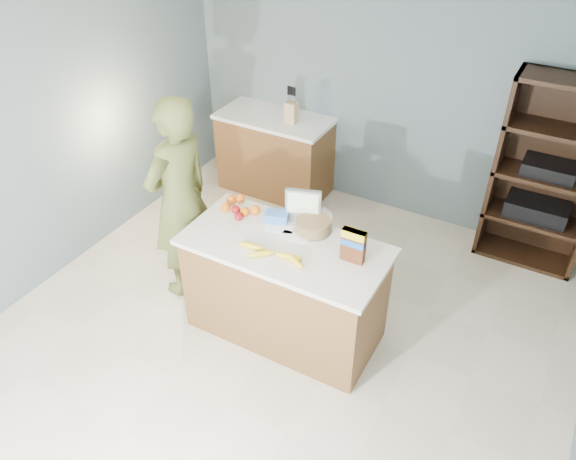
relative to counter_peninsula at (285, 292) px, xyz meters
The scene contains 15 objects.
floor 0.51m from the counter_peninsula, 90.00° to the right, with size 4.50×5.00×0.02m, color beige.
walls 1.27m from the counter_peninsula, 90.00° to the right, with size 4.52×5.02×2.51m.
counter_peninsula is the anchor object (origin of this frame).
back_cabinet 2.25m from the counter_peninsula, 122.28° to the left, with size 1.24×0.62×0.90m.
shelving_unit 2.61m from the counter_peninsula, 52.89° to the left, with size 0.90×0.40×1.80m.
person 1.16m from the counter_peninsula, behind, with size 0.66×0.44×1.82m, color brown.
knife_block 2.19m from the counter_peninsula, 117.58° to the left, with size 0.12×0.10×0.31m.
envelopes 0.51m from the counter_peninsula, 112.99° to the left, with size 0.39×0.19×0.00m.
bananas 0.53m from the counter_peninsula, 89.17° to the right, with size 0.57×0.21×0.05m.
apples 0.74m from the counter_peninsula, 165.50° to the left, with size 0.14×0.14×0.07m.
oranges 0.79m from the counter_peninsula, 157.65° to the left, with size 0.33×0.25×0.08m.
blue_carton 0.61m from the counter_peninsula, 130.89° to the left, with size 0.18×0.12×0.08m, color blue.
salad_bowl 0.61m from the counter_peninsula, 68.98° to the left, with size 0.30×0.30×0.13m.
tv 0.73m from the counter_peninsula, 94.46° to the left, with size 0.28×0.12×0.28m.
cereal_box 0.82m from the counter_peninsula, ahead, with size 0.18×0.07×0.26m.
Camera 1 is at (1.64, -2.59, 3.45)m, focal length 35.00 mm.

